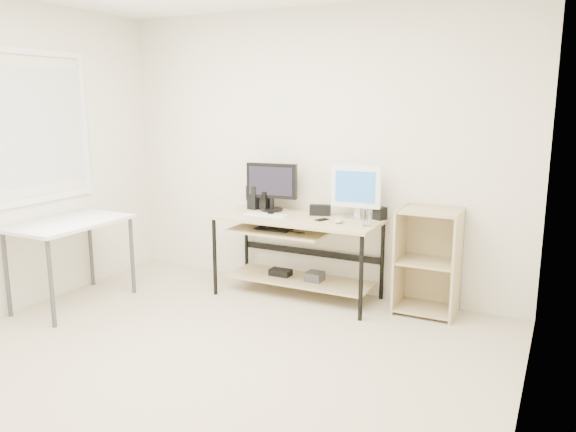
{
  "coord_description": "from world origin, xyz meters",
  "views": [
    {
      "loc": [
        2.13,
        -2.78,
        1.77
      ],
      "look_at": [
        0.08,
        1.3,
        0.83
      ],
      "focal_mm": 35.0,
      "sensor_mm": 36.0,
      "label": 1
    }
  ],
  "objects_px": {
    "shelf_unit": "(429,260)",
    "black_monitor": "(272,184)",
    "white_imac": "(356,188)",
    "audio_controller": "(264,201)",
    "desk": "(295,239)",
    "side_table": "(70,230)"
  },
  "relations": [
    {
      "from": "shelf_unit",
      "to": "black_monitor",
      "type": "distance_m",
      "value": 1.59
    },
    {
      "from": "side_table",
      "to": "desk",
      "type": "bearing_deg",
      "value": 32.65
    },
    {
      "from": "shelf_unit",
      "to": "white_imac",
      "type": "height_order",
      "value": "white_imac"
    },
    {
      "from": "desk",
      "to": "black_monitor",
      "type": "height_order",
      "value": "black_monitor"
    },
    {
      "from": "black_monitor",
      "to": "white_imac",
      "type": "xyz_separation_m",
      "value": [
        0.83,
        0.01,
        0.02
      ]
    },
    {
      "from": "shelf_unit",
      "to": "audio_controller",
      "type": "height_order",
      "value": "audio_controller"
    },
    {
      "from": "side_table",
      "to": "white_imac",
      "type": "relative_size",
      "value": 2.09
    },
    {
      "from": "desk",
      "to": "side_table",
      "type": "xyz_separation_m",
      "value": [
        -1.65,
        -1.06,
        0.13
      ]
    },
    {
      "from": "side_table",
      "to": "shelf_unit",
      "type": "height_order",
      "value": "shelf_unit"
    },
    {
      "from": "side_table",
      "to": "shelf_unit",
      "type": "xyz_separation_m",
      "value": [
        2.83,
        1.22,
        -0.22
      ]
    },
    {
      "from": "side_table",
      "to": "audio_controller",
      "type": "relative_size",
      "value": 5.5
    },
    {
      "from": "white_imac",
      "to": "audio_controller",
      "type": "distance_m",
      "value": 0.93
    },
    {
      "from": "audio_controller",
      "to": "side_table",
      "type": "bearing_deg",
      "value": -122.6
    },
    {
      "from": "black_monitor",
      "to": "shelf_unit",
      "type": "bearing_deg",
      "value": -6.41
    },
    {
      "from": "audio_controller",
      "to": "white_imac",
      "type": "bearing_deg",
      "value": 14.96
    },
    {
      "from": "desk",
      "to": "audio_controller",
      "type": "distance_m",
      "value": 0.52
    },
    {
      "from": "desk",
      "to": "audio_controller",
      "type": "xyz_separation_m",
      "value": [
        -0.4,
        0.14,
        0.3
      ]
    },
    {
      "from": "side_table",
      "to": "white_imac",
      "type": "distance_m",
      "value": 2.51
    },
    {
      "from": "shelf_unit",
      "to": "desk",
      "type": "bearing_deg",
      "value": -172.23
    },
    {
      "from": "black_monitor",
      "to": "white_imac",
      "type": "relative_size",
      "value": 1.03
    },
    {
      "from": "side_table",
      "to": "white_imac",
      "type": "height_order",
      "value": "white_imac"
    },
    {
      "from": "audio_controller",
      "to": "desk",
      "type": "bearing_deg",
      "value": -5.29
    }
  ]
}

